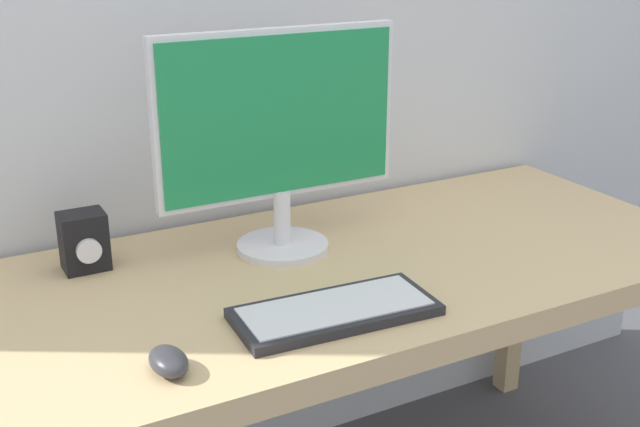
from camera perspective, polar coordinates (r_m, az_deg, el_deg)
desk at (r=1.69m, az=0.33°, el=-5.82°), size 1.74×0.73×0.71m
monitor at (r=1.67m, az=-2.94°, el=5.88°), size 0.54×0.20×0.47m
keyboard_primary at (r=1.46m, az=1.08°, el=-6.95°), size 0.38×0.18×0.02m
mouse at (r=1.31m, az=-10.72°, el=-10.29°), size 0.06×0.10×0.04m
audio_controller at (r=1.70m, az=-16.45°, el=-1.92°), size 0.09×0.08×0.12m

